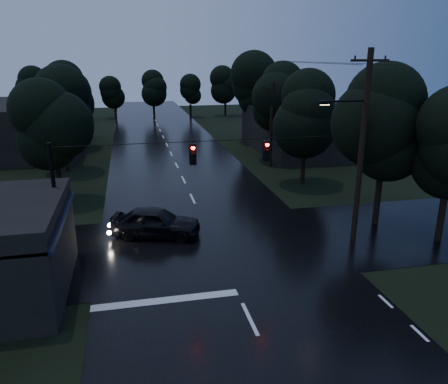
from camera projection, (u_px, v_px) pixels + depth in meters
name	position (u px, v px, depth m)	size (l,w,h in m)	color
main_road	(177.00, 166.00, 39.96)	(12.00, 120.00, 0.02)	black
cross_street	(214.00, 245.00, 23.18)	(60.00, 9.00, 0.02)	black
building_far_right	(305.00, 130.00, 45.88)	(10.00, 14.00, 4.40)	black
building_far_left	(32.00, 127.00, 45.70)	(10.00, 16.00, 5.00)	black
utility_pole_main	(360.00, 145.00, 22.18)	(3.50, 0.30, 10.00)	black
utility_pole_far	(271.00, 124.00, 38.63)	(2.00, 0.30, 7.50)	black
anchor_pole_left	(57.00, 208.00, 19.83)	(0.18, 0.18, 6.00)	black
span_signals	(229.00, 152.00, 20.79)	(15.00, 0.37, 1.12)	black
tree_corner_near	(386.00, 124.00, 24.35)	(4.48, 4.48, 9.44)	black
tree_left_a	(53.00, 124.00, 29.11)	(3.92, 3.92, 8.26)	black
tree_left_b	(60.00, 106.00, 36.34)	(4.20, 4.20, 8.85)	black
tree_left_c	(66.00, 92.00, 45.43)	(4.48, 4.48, 9.44)	black
tree_right_a	(306.00, 112.00, 32.66)	(4.20, 4.20, 8.85)	black
tree_right_b	(279.00, 97.00, 40.13)	(4.48, 4.48, 9.44)	black
tree_right_c	(255.00, 86.00, 49.46)	(4.76, 4.76, 10.03)	black
car	(156.00, 222.00, 24.07)	(1.97, 4.91, 1.67)	black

